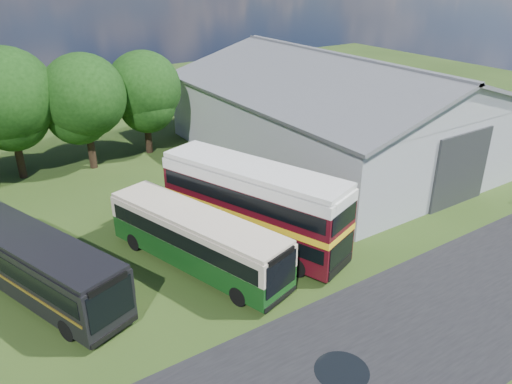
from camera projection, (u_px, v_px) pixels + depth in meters
ground at (321, 317)px, 22.74m from camera, size 120.00×120.00×0.00m
asphalt_road at (418, 329)px, 21.99m from camera, size 60.00×8.00×0.02m
puddle at (342, 371)px, 19.73m from camera, size 2.20×2.20×0.01m
storage_shed at (337, 104)px, 40.59m from camera, size 18.80×24.80×8.15m
tree_mid at (6, 96)px, 34.81m from camera, size 6.80×6.80×9.60m
tree_right_a at (84, 96)px, 36.78m from camera, size 6.26×6.26×8.83m
tree_right_b at (144, 88)px, 40.01m from camera, size 5.98×5.98×8.45m
shrub_front at (327, 230)px, 30.09m from camera, size 1.70×1.70×1.70m
shrub_mid at (306, 217)px, 31.60m from camera, size 1.60×1.60×1.60m
shrub_back at (287, 205)px, 33.11m from camera, size 1.80×1.80×1.80m
bus_green_single at (197, 239)px, 25.90m from camera, size 5.59×11.30×3.04m
bus_maroon_double at (253, 206)px, 27.64m from camera, size 6.42×11.40×4.77m
bus_dark_single at (34, 264)px, 23.71m from camera, size 6.35×11.59×3.14m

